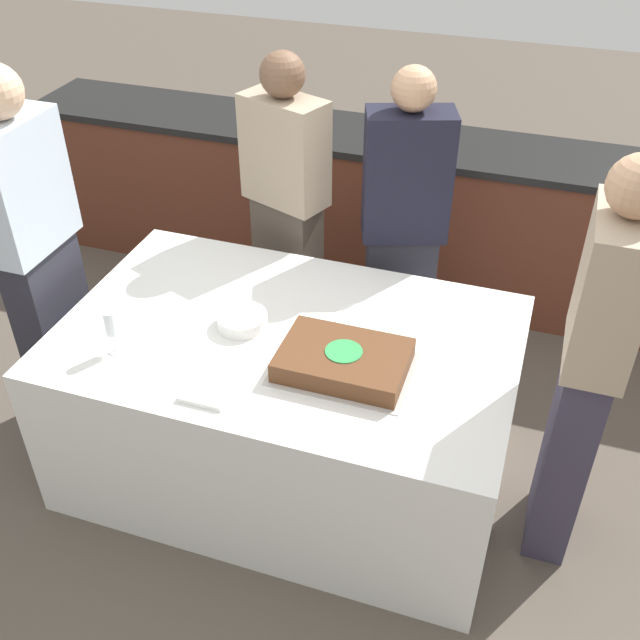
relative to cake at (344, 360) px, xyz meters
name	(u,v)px	position (x,y,z in m)	size (l,w,h in m)	color
ground_plane	(291,464)	(-0.28, 0.14, -0.79)	(14.00, 14.00, 0.00)	brown
back_counter	(387,211)	(-0.28, 1.79, -0.33)	(4.40, 0.58, 0.92)	#5B2D1E
dining_table	(289,403)	(-0.28, 0.14, -0.42)	(1.82, 1.16, 0.75)	white
cake	(344,360)	(0.00, 0.00, 0.00)	(0.51, 0.37, 0.09)	#B7B2AD
plate_stack	(242,320)	(-0.47, 0.13, -0.01)	(0.20, 0.20, 0.05)	white
wine_glass	(111,325)	(-0.86, -0.18, 0.08)	(0.06, 0.06, 0.19)	white
side_plate_near_cake	(360,318)	(-0.03, 0.32, -0.04)	(0.21, 0.21, 0.00)	white
utensil_pile	(204,397)	(-0.42, -0.32, -0.03)	(0.17, 0.09, 0.02)	white
person_cutting_cake	(403,233)	(0.00, 0.93, 0.03)	(0.43, 0.31, 1.60)	#282833
person_seated_left	(38,257)	(-1.40, 0.14, 0.09)	(0.21, 0.42, 1.71)	#282833
person_seated_right	(588,371)	(0.85, 0.14, 0.07)	(0.20, 0.40, 1.67)	#383347
person_standing_back	(287,214)	(-0.58, 0.93, 0.04)	(0.44, 0.33, 1.60)	#4C4238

